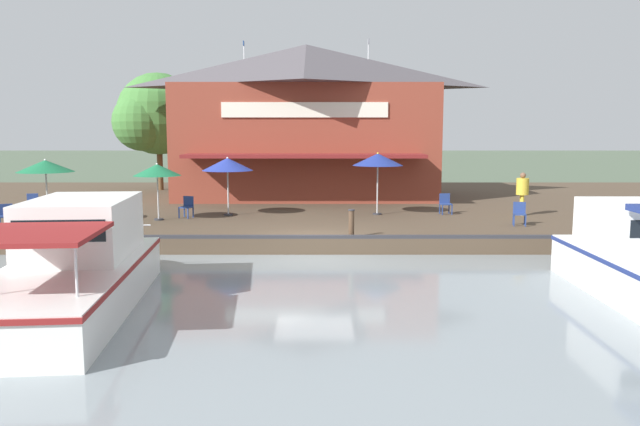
{
  "coord_description": "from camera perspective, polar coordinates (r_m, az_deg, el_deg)",
  "views": [
    {
      "loc": [
        19.65,
        0.18,
        4.02
      ],
      "look_at": [
        -1.0,
        0.18,
        1.3
      ],
      "focal_mm": 35.0,
      "sensor_mm": 36.0,
      "label": 1
    }
  ],
  "objects": [
    {
      "name": "quay_edge_fender",
      "position": [
        20.04,
        -0.52,
        -2.18
      ],
      "size": [
        0.2,
        50.4,
        0.1
      ],
      "primitive_type": "cube",
      "color": "#2D2D33",
      "rests_on": "quay_deck"
    },
    {
      "name": "cafe_chair_beside_entrance",
      "position": [
        24.75,
        -26.76,
        -0.13
      ],
      "size": [
        0.59,
        0.59,
        0.85
      ],
      "color": "navy",
      "rests_on": "quay_deck"
    },
    {
      "name": "tree_upstream_bank",
      "position": [
        37.39,
        -14.92,
        8.57
      ],
      "size": [
        4.93,
        4.69,
        6.75
      ],
      "color": "brown",
      "rests_on": "quay_deck"
    },
    {
      "name": "patio_umbrella_near_quay_edge",
      "position": [
        25.56,
        -8.46,
        4.42
      ],
      "size": [
        2.06,
        2.06,
        2.38
      ],
      "color": "#B7B7B7",
      "rests_on": "quay_deck"
    },
    {
      "name": "motorboat_distant_upstream",
      "position": [
        15.63,
        -21.14,
        -4.45
      ],
      "size": [
        9.04,
        3.47,
        2.36
      ],
      "color": "white",
      "rests_on": "river_water"
    },
    {
      "name": "mooring_post",
      "position": [
        20.24,
        2.89,
        -0.9
      ],
      "size": [
        0.22,
        0.22,
        0.91
      ],
      "color": "#473323",
      "rests_on": "quay_deck"
    },
    {
      "name": "patio_umbrella_far_corner",
      "position": [
        25.59,
        5.3,
        4.89
      ],
      "size": [
        2.06,
        2.06,
        2.56
      ],
      "color": "#B7B7B7",
      "rests_on": "quay_deck"
    },
    {
      "name": "quay_deck",
      "position": [
        30.87,
        -0.34,
        0.59
      ],
      "size": [
        22.0,
        56.0,
        0.6
      ],
      "primitive_type": "cube",
      "color": "#4C3D2D",
      "rests_on": "ground"
    },
    {
      "name": "patio_umbrella_mid_patio_left",
      "position": [
        24.71,
        -14.67,
        3.82
      ],
      "size": [
        1.82,
        1.82,
        2.2
      ],
      "color": "#B7B7B7",
      "rests_on": "quay_deck"
    },
    {
      "name": "ground_plane",
      "position": [
        20.06,
        -0.52,
        -4.06
      ],
      "size": [
        220.0,
        220.0,
        0.0
      ],
      "primitive_type": "plane",
      "color": "#4C5B47"
    },
    {
      "name": "cafe_chair_back_row_seat",
      "position": [
        26.3,
        11.4,
        0.93
      ],
      "size": [
        0.48,
        0.48,
        0.85
      ],
      "color": "navy",
      "rests_on": "quay_deck"
    },
    {
      "name": "cafe_chair_mid_patio",
      "position": [
        25.29,
        -12.07,
        0.66
      ],
      "size": [
        0.56,
        0.56,
        0.85
      ],
      "color": "navy",
      "rests_on": "quay_deck"
    },
    {
      "name": "cafe_chair_far_corner_seat",
      "position": [
        27.58,
        -19.33,
        0.95
      ],
      "size": [
        0.53,
        0.53,
        0.85
      ],
      "color": "navy",
      "rests_on": "quay_deck"
    },
    {
      "name": "person_at_quay_edge",
      "position": [
        26.61,
        18.02,
        2.15
      ],
      "size": [
        0.5,
        0.5,
        1.75
      ],
      "color": "gold",
      "rests_on": "quay_deck"
    },
    {
      "name": "cafe_chair_under_first_umbrella",
      "position": [
        28.36,
        -24.82,
        0.85
      ],
      "size": [
        0.52,
        0.52,
        0.85
      ],
      "color": "navy",
      "rests_on": "quay_deck"
    },
    {
      "name": "patio_umbrella_by_entrance",
      "position": [
        25.19,
        -23.81,
        3.94
      ],
      "size": [
        2.05,
        2.05,
        2.4
      ],
      "color": "#B7B7B7",
      "rests_on": "quay_deck"
    },
    {
      "name": "cafe_chair_facing_river",
      "position": [
        23.82,
        17.78,
        0.05
      ],
      "size": [
        0.53,
        0.53,
        0.85
      ],
      "color": "navy",
      "rests_on": "quay_deck"
    },
    {
      "name": "waterfront_restaurant",
      "position": [
        33.06,
        -1.25,
        8.52
      ],
      "size": [
        9.57,
        13.53,
        8.14
      ],
      "color": "brown",
      "rests_on": "quay_deck"
    }
  ]
}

